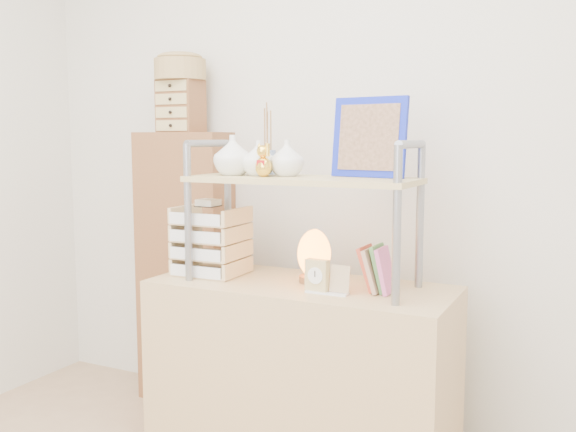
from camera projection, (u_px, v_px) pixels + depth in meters
name	position (u px, v px, depth m)	size (l,w,h in m)	color
desk	(301.00, 375.00, 2.58)	(1.20, 0.50, 0.75)	tan
cabinet	(186.00, 267.00, 3.23)	(0.45, 0.24, 1.35)	brown
hutch	(291.00, 173.00, 2.51)	(0.90, 0.34, 0.73)	gray
letter_tray	(209.00, 244.00, 2.69)	(0.27, 0.25, 0.32)	#DBBB83
salt_lamp	(314.00, 255.00, 2.54)	(0.14, 0.13, 0.21)	brown
desk_clock	(317.00, 276.00, 2.38)	(0.09, 0.05, 0.12)	tan
postcard_stand	(328.00, 285.00, 2.37)	(0.16, 0.05, 0.12)	white
drawer_chest	(181.00, 106.00, 3.12)	(0.20, 0.16, 0.25)	brown
woven_basket	(180.00, 70.00, 3.10)	(0.25, 0.25, 0.10)	olive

